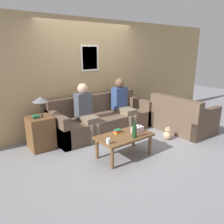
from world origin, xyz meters
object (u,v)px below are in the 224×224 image
couch_main (101,119)px  person_left (86,110)px  coffee_table (124,138)px  teddy_bear (167,134)px  wine_bottle (134,131)px  person_right (122,102)px  drinking_glass (108,141)px  couch_side (182,119)px

couch_main → person_left: (-0.51, -0.17, 0.36)m
coffee_table → teddy_bear: size_ratio=3.59×
wine_bottle → person_right: (0.85, 1.35, 0.13)m
couch_main → person_right: (0.53, -0.14, 0.37)m
coffee_table → drinking_glass: (-0.45, -0.13, 0.11)m
couch_side → wine_bottle: 1.93m
person_left → person_right: (1.04, 0.03, 0.00)m
couch_side → coffee_table: size_ratio=1.32×
person_left → person_right: bearing=1.4°
wine_bottle → teddy_bear: 1.27m
wine_bottle → teddy_bear: wine_bottle is taller
drinking_glass → teddy_bear: 1.75m
drinking_glass → person_left: (0.33, 1.26, 0.20)m
wine_bottle → person_left: size_ratio=0.26×
couch_side → person_right: bearing=46.1°
couch_main → person_left: bearing=-161.8°
couch_side → person_right: (-1.04, 1.00, 0.36)m
coffee_table → person_left: bearing=96.0°
drinking_glass → teddy_bear: drinking_glass is taller
couch_main → wine_bottle: bearing=-102.1°
person_left → teddy_bear: person_left is taller
person_right → teddy_bear: person_right is taller
couch_main → person_left: 0.65m
person_left → drinking_glass: bearing=-104.7°
couch_main → drinking_glass: size_ratio=25.30×
person_left → wine_bottle: bearing=-81.8°
coffee_table → person_right: size_ratio=0.82×
coffee_table → drinking_glass: drinking_glass is taller
person_right → drinking_glass: bearing=-136.9°
couch_side → wine_bottle: size_ratio=4.27×
couch_side → person_left: (-2.08, 0.97, 0.36)m
person_right → teddy_bear: size_ratio=4.37×
person_right → couch_side: bearing=-43.9°
drinking_glass → teddy_bear: (1.71, 0.14, -0.34)m
couch_side → drinking_glass: couch_side is taller
coffee_table → couch_main: bearing=73.3°
couch_main → couch_side: same height
couch_main → couch_side: (1.57, -1.14, 0.00)m
coffee_table → drinking_glass: size_ratio=10.60×
teddy_bear → drinking_glass: bearing=-175.3°
coffee_table → drinking_glass: 0.48m
person_left → person_right: size_ratio=0.99×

